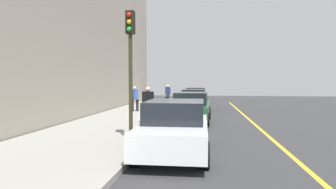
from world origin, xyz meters
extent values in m
plane|color=#333335|center=(0.00, 0.00, 0.00)|extent=(56.00, 56.00, 0.00)
cube|color=gray|center=(0.00, -3.30, 0.07)|extent=(28.00, 4.60, 0.15)
cube|color=gold|center=(0.00, 3.20, 0.00)|extent=(28.00, 0.14, 0.01)
cylinder|color=black|center=(-9.52, 0.76, 0.32)|extent=(0.65, 0.24, 0.64)
cylinder|color=black|center=(-9.58, -0.91, 0.32)|extent=(0.65, 0.24, 0.64)
cylinder|color=black|center=(-12.38, 0.87, 0.32)|extent=(0.65, 0.24, 0.64)
cylinder|color=black|center=(-12.44, -0.81, 0.32)|extent=(0.65, 0.24, 0.64)
cube|color=#B7BABF|center=(-10.98, -0.02, 0.59)|extent=(4.68, 1.96, 0.64)
cube|color=black|center=(-11.21, -0.02, 1.21)|extent=(2.46, 1.68, 0.60)
cylinder|color=black|center=(-3.56, 0.84, 0.32)|extent=(0.64, 0.22, 0.64)
cylinder|color=black|center=(-3.56, -0.84, 0.32)|extent=(0.64, 0.22, 0.64)
cylinder|color=black|center=(-6.35, 0.84, 0.32)|extent=(0.64, 0.22, 0.64)
cylinder|color=black|center=(-6.35, -0.84, 0.32)|extent=(0.64, 0.22, 0.64)
cube|color=black|center=(-4.96, 0.00, 0.59)|extent=(4.50, 1.80, 0.64)
cube|color=black|center=(-5.18, 0.00, 1.21)|extent=(2.34, 1.60, 0.60)
cylinder|color=black|center=(2.55, 0.91, 0.32)|extent=(0.65, 0.24, 0.64)
cylinder|color=black|center=(2.49, -0.77, 0.32)|extent=(0.65, 0.24, 0.64)
cylinder|color=black|center=(-0.26, 1.01, 0.32)|extent=(0.65, 0.24, 0.64)
cylinder|color=black|center=(-0.32, -0.67, 0.32)|extent=(0.65, 0.24, 0.64)
cube|color=#1E512D|center=(1.11, 0.12, 0.59)|extent=(4.59, 1.96, 0.64)
cube|color=black|center=(0.89, 0.13, 1.21)|extent=(2.41, 1.68, 0.60)
cylinder|color=black|center=(9.15, 0.83, 0.32)|extent=(0.64, 0.22, 0.64)
cylinder|color=black|center=(9.16, -0.85, 0.32)|extent=(0.64, 0.22, 0.64)
cylinder|color=black|center=(6.58, 0.81, 0.32)|extent=(0.64, 0.22, 0.64)
cylinder|color=black|center=(6.59, -0.87, 0.32)|extent=(0.64, 0.22, 0.64)
cube|color=white|center=(7.87, -0.02, 0.59)|extent=(4.16, 1.83, 0.64)
cube|color=black|center=(7.66, -0.02, 1.21)|extent=(2.17, 1.61, 0.60)
cylinder|color=black|center=(-2.40, -3.84, 0.53)|extent=(0.18, 0.18, 0.76)
cylinder|color=black|center=(-2.63, -3.57, 0.53)|extent=(0.18, 0.18, 0.76)
cube|color=#335193|center=(-2.52, -3.70, 1.24)|extent=(0.51, 0.49, 0.65)
sphere|color=beige|center=(-2.52, -3.70, 1.67)|extent=(0.21, 0.21, 0.21)
cylinder|color=black|center=(-9.74, -2.47, 0.54)|extent=(0.18, 0.18, 0.78)
cylinder|color=black|center=(-9.38, -2.45, 0.54)|extent=(0.18, 0.18, 0.78)
cube|color=#1E284C|center=(-9.56, -2.46, 1.26)|extent=(0.30, 0.46, 0.66)
sphere|color=beige|center=(-9.56, -2.46, 1.70)|extent=(0.22, 0.22, 0.22)
cylinder|color=black|center=(3.26, -1.81, 0.55)|extent=(0.19, 0.19, 0.79)
cylinder|color=black|center=(2.92, -1.65, 0.55)|extent=(0.19, 0.19, 0.79)
cube|color=black|center=(3.09, -1.73, 1.28)|extent=(0.45, 0.53, 0.67)
sphere|color=#D8AD8C|center=(3.09, -1.73, 1.73)|extent=(0.22, 0.22, 0.22)
cylinder|color=#2D2D19|center=(7.07, -1.49, 1.85)|extent=(0.12, 0.12, 3.39)
cube|color=black|center=(7.07, -1.49, 3.89)|extent=(0.26, 0.26, 0.70)
sphere|color=red|center=(7.22, -1.49, 4.10)|extent=(0.14, 0.14, 0.14)
sphere|color=orange|center=(7.22, -1.49, 3.88)|extent=(0.14, 0.14, 0.14)
sphere|color=green|center=(7.22, -1.49, 3.66)|extent=(0.14, 0.14, 0.14)
cube|color=black|center=(-9.18, -2.52, 0.44)|extent=(0.34, 0.22, 0.58)
cylinder|color=#4C4C4C|center=(-9.18, -2.52, 0.91)|extent=(0.03, 0.03, 0.36)
camera|label=1|loc=(16.05, 0.84, 2.05)|focal=31.47mm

